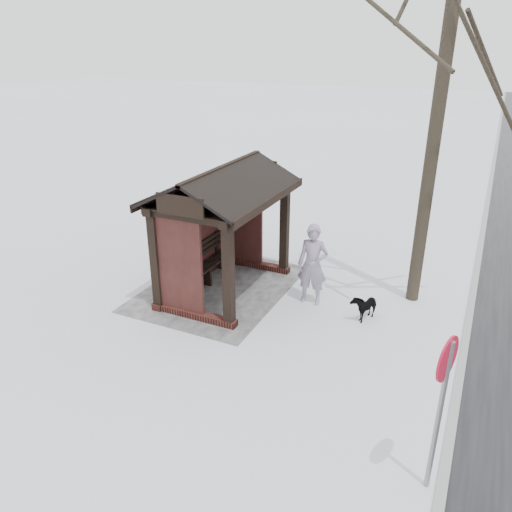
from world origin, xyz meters
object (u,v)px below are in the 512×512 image
Objects in this scene: bus_shelter at (218,204)px; dog at (364,306)px; road_sign at (443,383)px; pedestrian at (313,265)px; tree_near at (452,10)px.

dog is at bearing 91.77° from bus_shelter.
bus_shelter is 1.51× the size of road_sign.
bus_shelter is 5.00× the size of dog.
pedestrian is (-0.30, 2.25, -1.21)m from bus_shelter.
road_sign is at bearing -57.99° from pedestrian.
road_sign reaches higher than dog.
tree_near is at bearing -152.92° from road_sign.
road_sign is at bearing -46.90° from dog.
pedestrian is 1.46m from dog.
pedestrian is at bearing -170.22° from dog.
tree_near reaches higher than dog.
road_sign is (4.29, 3.19, 0.76)m from pedestrian.
tree_near reaches higher than bus_shelter.
tree_near is 7.15m from road_sign.
tree_near is 5.74m from pedestrian.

